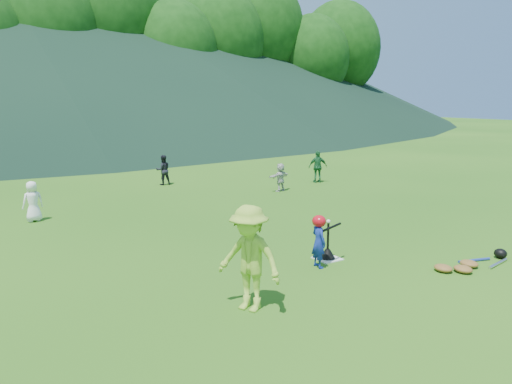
# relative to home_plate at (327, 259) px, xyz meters

# --- Properties ---
(ground) EXTENTS (120.00, 120.00, 0.00)m
(ground) POSITION_rel_home_plate_xyz_m (0.00, 0.00, -0.01)
(ground) COLOR #235613
(ground) RESTS_ON ground
(home_plate) EXTENTS (0.45, 0.45, 0.02)m
(home_plate) POSITION_rel_home_plate_xyz_m (0.00, 0.00, 0.00)
(home_plate) COLOR silver
(home_plate) RESTS_ON ground
(baseball) EXTENTS (0.08, 0.08, 0.08)m
(baseball) POSITION_rel_home_plate_xyz_m (0.00, 0.00, 0.73)
(baseball) COLOR white
(baseball) RESTS_ON batting_tee
(batter_child) EXTENTS (0.26, 0.36, 0.94)m
(batter_child) POSITION_rel_home_plate_xyz_m (-0.44, -0.25, 0.46)
(batter_child) COLOR navy
(batter_child) RESTS_ON ground
(adult_coach) EXTENTS (0.95, 1.15, 1.55)m
(adult_coach) POSITION_rel_home_plate_xyz_m (-2.46, -1.13, 0.76)
(adult_coach) COLOR #95C038
(adult_coach) RESTS_ON ground
(fielder_a) EXTENTS (0.53, 0.38, 1.01)m
(fielder_a) POSITION_rel_home_plate_xyz_m (-4.16, 6.20, 0.49)
(fielder_a) COLOR white
(fielder_a) RESTS_ON ground
(fielder_b) EXTENTS (0.56, 0.46, 1.05)m
(fielder_b) POSITION_rel_home_plate_xyz_m (0.58, 9.38, 0.51)
(fielder_b) COLOR black
(fielder_b) RESTS_ON ground
(fielder_c) EXTENTS (0.73, 0.52, 1.15)m
(fielder_c) POSITION_rel_home_plate_xyz_m (5.43, 6.81, 0.57)
(fielder_c) COLOR #1D6132
(fielder_c) RESTS_ON ground
(fielder_d) EXTENTS (0.89, 0.44, 0.92)m
(fielder_d) POSITION_rel_home_plate_xyz_m (3.32, 6.16, 0.45)
(fielder_d) COLOR #BABABA
(fielder_d) RESTS_ON ground
(batting_tee) EXTENTS (0.30, 0.30, 0.68)m
(batting_tee) POSITION_rel_home_plate_xyz_m (0.00, 0.00, 0.12)
(batting_tee) COLOR black
(batting_tee) RESTS_ON home_plate
(batter_gear) EXTENTS (0.72, 0.26, 0.30)m
(batter_gear) POSITION_rel_home_plate_xyz_m (-0.42, -0.25, 0.83)
(batter_gear) COLOR red
(batter_gear) RESTS_ON ground
(equipment_pile) EXTENTS (1.80, 0.58, 0.19)m
(equipment_pile) POSITION_rel_home_plate_xyz_m (1.86, -1.75, 0.06)
(equipment_pile) COLOR olive
(equipment_pile) RESTS_ON ground
(outfield_fence) EXTENTS (70.07, 0.08, 1.33)m
(outfield_fence) POSITION_rel_home_plate_xyz_m (0.00, 28.00, 0.69)
(outfield_fence) COLOR gray
(outfield_fence) RESTS_ON ground
(tree_line) EXTENTS (70.04, 11.40, 14.82)m
(tree_line) POSITION_rel_home_plate_xyz_m (0.20, 33.83, 8.20)
(tree_line) COLOR #382314
(tree_line) RESTS_ON ground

